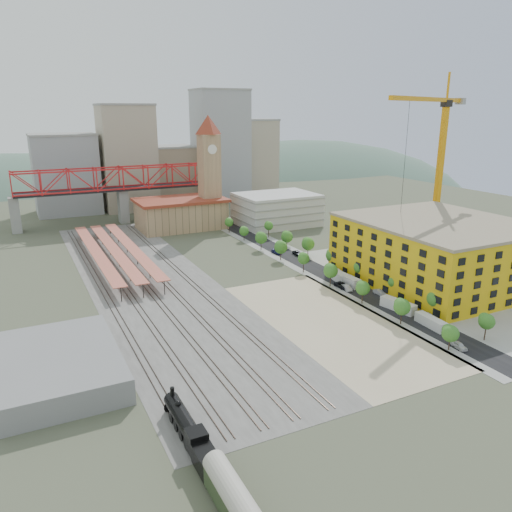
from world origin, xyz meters
name	(u,v)px	position (x,y,z in m)	size (l,w,h in m)	color
ground	(282,282)	(0.00, 0.00, 0.00)	(400.00, 400.00, 0.00)	#474C38
ballast_strip	(150,282)	(-36.00, 17.50, 0.03)	(36.00, 165.00, 0.06)	#605E59
dirt_lot	(331,322)	(-4.00, -31.50, 0.03)	(28.00, 67.00, 0.06)	tan
street_asphalt	(302,262)	(16.00, 15.00, 0.03)	(12.00, 170.00, 0.06)	black
sidewalk_west	(288,264)	(10.50, 15.00, 0.02)	(3.00, 170.00, 0.04)	gray
sidewalk_east	(315,260)	(21.50, 15.00, 0.02)	(3.00, 170.00, 0.04)	gray
construction_pad	(442,280)	(45.00, -20.00, 0.03)	(50.00, 90.00, 0.06)	gray
rail_tracks	(144,282)	(-37.80, 17.50, 0.15)	(26.56, 160.00, 0.18)	#382B23
platform_canopies	(114,249)	(-41.00, 45.00, 3.99)	(16.00, 80.00, 4.12)	#D25E50
station_hall	(181,213)	(-5.00, 82.00, 6.67)	(38.00, 24.00, 13.10)	tan
clock_tower	(209,161)	(8.00, 79.99, 28.70)	(12.00, 12.00, 52.00)	tan
parking_garage	(277,209)	(36.00, 70.00, 7.00)	(34.00, 26.00, 14.00)	silver
truss_bridge	(121,182)	(-25.00, 105.00, 18.86)	(94.00, 9.60, 25.60)	gray
construction_building	(438,251)	(42.00, -20.00, 9.41)	(44.60, 50.60, 18.80)	gold
warehouse	(59,366)	(-66.00, -30.00, 2.50)	(22.00, 32.00, 5.00)	gray
street_trees	(318,270)	(16.00, 5.00, 0.00)	(15.40, 124.40, 8.00)	#246E21
skyline	(167,162)	(7.47, 142.31, 22.81)	(133.00, 46.00, 60.00)	#9EA0A3
distant_hills	(177,271)	(45.28, 260.00, -79.54)	(647.00, 264.00, 227.00)	#4C6B59
locomotive	(189,432)	(-50.00, -60.16, 2.09)	(2.90, 22.37, 5.59)	black
tower_crane	(438,145)	(63.70, 5.33, 38.41)	(54.25, 25.24, 62.25)	orange
site_trailer_a	(431,322)	(16.00, -44.18, 1.22)	(2.34, 8.88, 2.43)	silver
site_trailer_b	(398,305)	(16.00, -32.79, 1.35)	(2.59, 9.84, 2.69)	silver
site_trailer_c	(347,280)	(16.00, -10.51, 1.40)	(2.69, 10.22, 2.80)	silver
site_trailer_d	(337,275)	(16.00, -5.41, 1.39)	(2.67, 10.16, 2.78)	silver
car_0	(459,346)	(13.00, -55.49, 0.72)	(1.69, 4.21, 1.43)	silver
car_1	(347,288)	(13.00, -14.77, 0.76)	(1.60, 4.60, 1.52)	#A5A6AA
car_2	(342,285)	(13.00, -12.47, 0.76)	(2.53, 5.49, 1.53)	black
car_3	(277,252)	(13.00, 27.58, 0.70)	(1.96, 4.82, 1.40)	#1A1E4D
car_4	(428,316)	(19.00, -40.41, 0.75)	(1.76, 4.38, 1.49)	silver
car_5	(380,293)	(19.00, -21.94, 0.71)	(1.51, 4.33, 1.43)	#ADAEB3
car_6	(297,253)	(19.00, 22.96, 0.70)	(2.33, 5.06, 1.40)	black
car_7	(262,236)	(19.00, 50.79, 0.72)	(2.00, 4.93, 1.43)	navy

